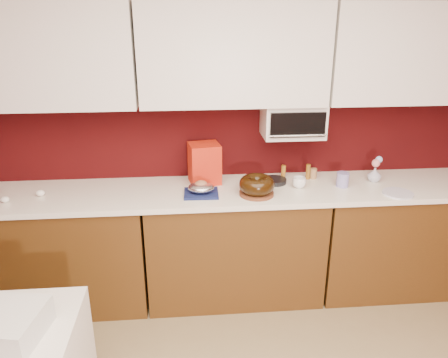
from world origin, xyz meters
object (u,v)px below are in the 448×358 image
object	(u,v)px
coffee_mug	(299,182)
blue_jar	(343,180)
bundt_cake	(257,184)
toaster_oven	(293,120)
flower_vase	(375,174)
foil_ham_nest	(201,187)
pandoro_box	(204,163)

from	to	relation	value
coffee_mug	blue_jar	size ratio (longest dim) A/B	0.88
bundt_cake	toaster_oven	bearing A→B (deg)	43.45
blue_jar	bundt_cake	bearing A→B (deg)	-170.97
toaster_oven	flower_vase	bearing A→B (deg)	-9.07
toaster_oven	blue_jar	distance (m)	0.58
coffee_mug	blue_jar	xyz separation A→B (m)	(0.33, -0.00, 0.01)
toaster_oven	foil_ham_nest	size ratio (longest dim) A/B	2.39
toaster_oven	pandoro_box	world-z (taller)	toaster_oven
bundt_cake	blue_jar	distance (m)	0.68
pandoro_box	bundt_cake	bearing A→B (deg)	-48.01
blue_jar	flower_vase	bearing A→B (deg)	16.25
toaster_oven	foil_ham_nest	world-z (taller)	toaster_oven
blue_jar	toaster_oven	bearing A→B (deg)	152.93
pandoro_box	blue_jar	size ratio (longest dim) A/B	2.81
toaster_oven	bundt_cake	xyz separation A→B (m)	(-0.31, -0.29, -0.39)
toaster_oven	flower_vase	xyz separation A→B (m)	(0.64, -0.10, -0.41)
coffee_mug	flower_vase	xyz separation A→B (m)	(0.61, 0.08, 0.01)
blue_jar	flower_vase	xyz separation A→B (m)	(0.28, 0.08, 0.01)
bundt_cake	foil_ham_nest	size ratio (longest dim) A/B	1.35
bundt_cake	coffee_mug	xyz separation A→B (m)	(0.34, 0.11, -0.03)
foil_ham_nest	pandoro_box	size ratio (longest dim) A/B	0.61
bundt_cake	coffee_mug	size ratio (longest dim) A/B	2.64
toaster_oven	blue_jar	xyz separation A→B (m)	(0.36, -0.18, -0.42)
foil_ham_nest	toaster_oven	bearing A→B (deg)	19.63
toaster_oven	bundt_cake	bearing A→B (deg)	-136.55
toaster_oven	foil_ham_nest	bearing A→B (deg)	-160.37
coffee_mug	flower_vase	world-z (taller)	flower_vase
coffee_mug	pandoro_box	bearing A→B (deg)	165.90
blue_jar	coffee_mug	bearing A→B (deg)	179.19
foil_ham_nest	pandoro_box	distance (m)	0.27
coffee_mug	blue_jar	world-z (taller)	blue_jar
toaster_oven	pandoro_box	size ratio (longest dim) A/B	1.47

